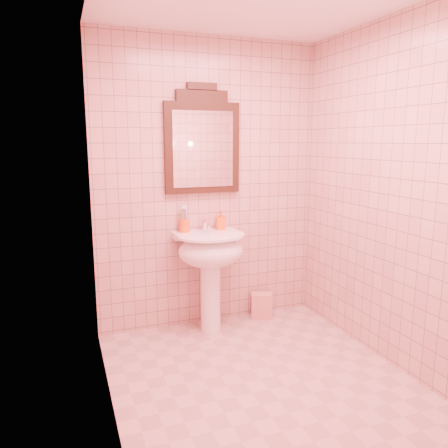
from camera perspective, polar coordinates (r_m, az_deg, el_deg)
name	(u,v)px	position (r m, az deg, el deg)	size (l,w,h in m)	color
floor	(261,379)	(3.24, 4.80, -19.53)	(2.20, 2.20, 0.00)	tan
back_wall	(209,185)	(3.84, -1.97, 5.06)	(2.00, 0.02, 2.50)	#CA9E8D
pedestal_sink	(211,257)	(3.71, -1.75, -4.39)	(0.58, 0.58, 0.86)	white
faucet	(205,225)	(3.78, -2.44, -0.10)	(0.04, 0.16, 0.11)	white
mirror	(202,143)	(3.77, -2.84, 10.51)	(0.66, 0.06, 0.92)	black
toothbrush_cup	(184,225)	(3.75, -5.21, -0.18)	(0.09, 0.09, 0.20)	#E25213
soap_dispenser	(221,220)	(3.83, -0.44, 0.49)	(0.08, 0.08, 0.17)	#ED5713
towel	(262,306)	(4.17, 4.94, -10.57)	(0.19, 0.13, 0.23)	#BE7076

